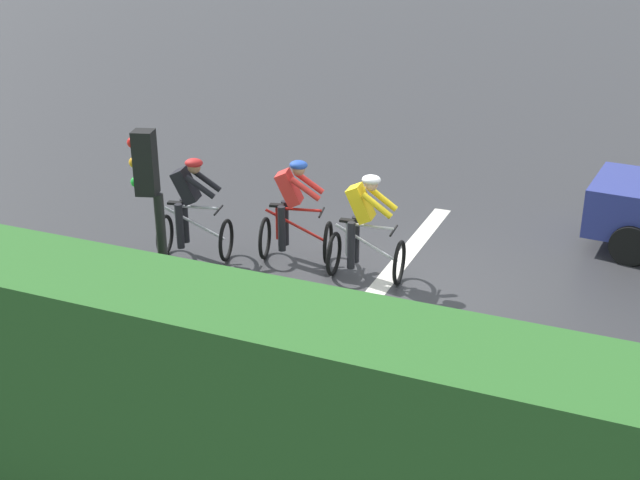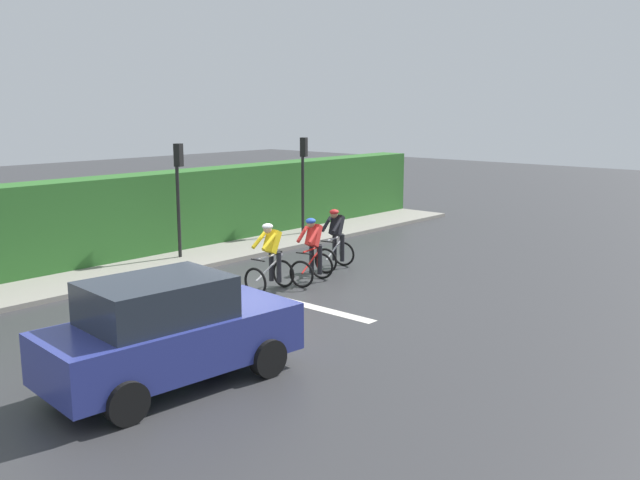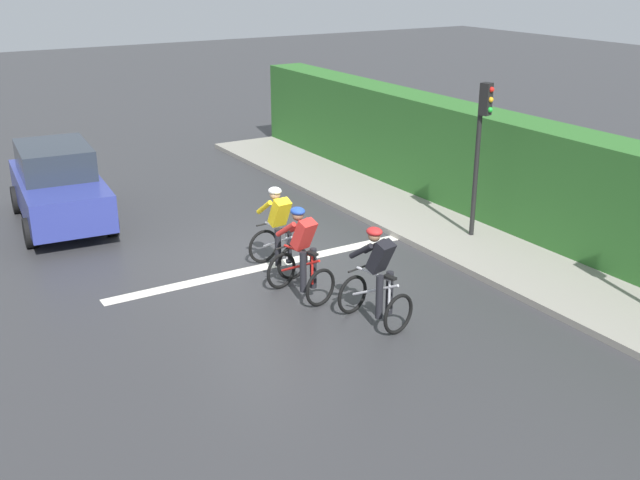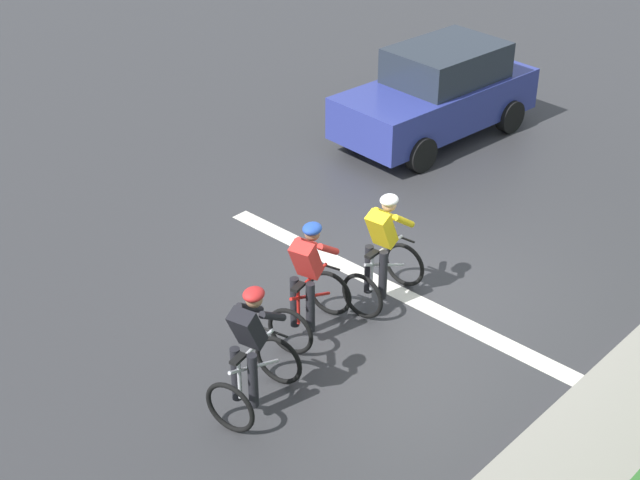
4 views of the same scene
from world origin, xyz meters
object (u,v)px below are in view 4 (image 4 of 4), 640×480
Objects in this scene: cyclist_second at (309,284)px; cyclist_mid at (383,253)px; cyclist_lead at (252,354)px; car_navy at (438,93)px.

cyclist_second is 1.00× the size of cyclist_mid.
car_navy reaches higher than cyclist_lead.
cyclist_mid is (0.32, -2.78, 0.00)m from cyclist_lead.
cyclist_lead is 1.00× the size of cyclist_second.
cyclist_mid is 0.39× the size of car_navy.
car_navy is (3.19, -7.84, 0.08)m from cyclist_lead.
cyclist_lead is 1.00× the size of cyclist_mid.
cyclist_second is 6.85m from car_navy.
cyclist_lead and cyclist_second have the same top height.
cyclist_second is at bearing 112.83° from car_navy.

